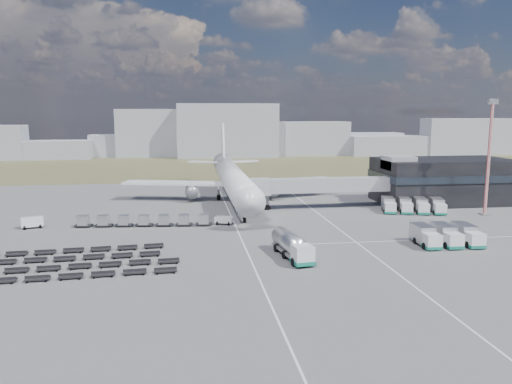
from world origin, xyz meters
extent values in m
plane|color=#565659|center=(0.00, 0.00, 0.00)|extent=(420.00, 420.00, 0.00)
cube|color=brown|center=(0.00, 110.00, 0.01)|extent=(420.00, 90.00, 0.01)
cube|color=silver|center=(-2.00, 5.00, 0.01)|extent=(0.25, 110.00, 0.01)
cube|color=silver|center=(16.00, 5.00, 0.01)|extent=(0.25, 110.00, 0.01)
cube|color=silver|center=(25.00, -8.00, 0.01)|extent=(40.00, 0.25, 0.01)
cube|color=black|center=(48.00, 24.00, 5.00)|extent=(30.00, 16.00, 10.00)
cube|color=#262D38|center=(48.00, 24.00, 6.20)|extent=(30.40, 16.40, 1.60)
cube|color=#939399|center=(36.00, 22.00, 9.50)|extent=(6.00, 6.00, 3.00)
cube|color=#939399|center=(18.10, 20.50, 5.10)|extent=(29.80, 3.00, 3.00)
cube|color=#939399|center=(4.70, 20.00, 5.10)|extent=(4.00, 3.60, 3.40)
cylinder|color=slate|center=(6.20, 20.50, 2.55)|extent=(0.70, 0.70, 5.10)
cylinder|color=black|center=(6.20, 20.50, 0.45)|extent=(1.40, 0.90, 1.40)
cylinder|color=white|center=(0.00, 30.00, 5.30)|extent=(5.60, 48.00, 5.60)
cone|color=white|center=(0.00, 3.50, 5.30)|extent=(5.60, 5.00, 5.60)
cone|color=white|center=(0.00, 58.00, 6.10)|extent=(5.60, 8.00, 5.60)
cube|color=black|center=(0.00, 5.50, 6.10)|extent=(2.20, 2.00, 0.80)
cube|color=white|center=(-13.00, 35.00, 4.10)|extent=(25.59, 11.38, 0.50)
cube|color=white|center=(13.00, 35.00, 4.10)|extent=(25.59, 11.38, 0.50)
cylinder|color=slate|center=(-9.50, 33.00, 2.40)|extent=(3.00, 5.00, 3.00)
cylinder|color=slate|center=(9.50, 33.00, 2.40)|extent=(3.00, 5.00, 3.00)
cube|color=white|center=(-5.50, 60.00, 6.50)|extent=(9.49, 5.63, 0.35)
cube|color=white|center=(5.50, 60.00, 6.50)|extent=(9.49, 5.63, 0.35)
cube|color=white|center=(0.00, 61.00, 11.80)|extent=(0.50, 9.06, 11.45)
cylinder|color=slate|center=(0.00, 9.00, 1.25)|extent=(0.50, 0.50, 2.50)
cylinder|color=slate|center=(-3.20, 34.00, 1.25)|extent=(0.60, 0.60, 2.50)
cylinder|color=slate|center=(3.20, 34.00, 1.25)|extent=(0.60, 0.60, 2.50)
cylinder|color=black|center=(0.00, 9.00, 0.50)|extent=(0.50, 1.20, 1.20)
cube|color=#9A9CA8|center=(-79.07, 148.09, 4.07)|extent=(54.03, 12.00, 8.14)
cube|color=#9A9CA8|center=(-43.02, 156.00, 5.10)|extent=(22.04, 12.00, 10.19)
cube|color=#9A9CA8|center=(-23.06, 152.84, 10.92)|extent=(37.17, 12.00, 21.85)
cube|color=#9A9CA8|center=(8.46, 144.18, 12.15)|extent=(45.31, 12.00, 24.30)
cube|color=#9A9CA8|center=(40.58, 150.64, 7.99)|extent=(52.14, 12.00, 15.99)
cube|color=#9A9CA8|center=(75.05, 152.04, 5.25)|extent=(37.54, 12.00, 10.50)
cube|color=#9A9CA8|center=(92.77, 145.38, 4.64)|extent=(52.45, 12.00, 9.29)
cube|color=#9A9CA8|center=(125.94, 144.61, 8.73)|extent=(44.49, 12.00, 17.45)
cube|color=white|center=(4.60, -18.81, 1.58)|extent=(2.97, 2.97, 2.51)
cube|color=#14745D|center=(4.60, -18.81, 0.60)|extent=(3.10, 3.10, 0.55)
cylinder|color=silver|center=(3.82, -13.52, 2.07)|extent=(3.89, 8.49, 2.73)
cube|color=slate|center=(3.82, -13.52, 0.82)|extent=(3.78, 8.48, 0.38)
cylinder|color=black|center=(4.06, -15.14, 0.55)|extent=(2.98, 1.60, 1.20)
cube|color=white|center=(-4.00, 8.00, 0.72)|extent=(3.57, 2.74, 1.43)
cube|color=white|center=(-38.27, 9.70, 1.01)|extent=(4.02, 2.65, 2.02)
cube|color=white|center=(12.00, 40.65, 1.55)|extent=(4.53, 6.25, 2.71)
cube|color=#14745D|center=(12.00, 40.65, 0.44)|extent=(4.66, 6.37, 0.44)
cube|color=white|center=(25.91, -13.66, 1.32)|extent=(2.41, 2.31, 2.23)
cube|color=#14745D|center=(25.91, -13.66, 0.46)|extent=(2.51, 2.42, 0.46)
cube|color=silver|center=(26.03, -10.12, 1.72)|extent=(2.60, 4.75, 2.64)
cube|color=white|center=(29.35, -13.78, 1.32)|extent=(2.41, 2.31, 2.23)
cube|color=#14745D|center=(29.35, -13.78, 0.46)|extent=(2.51, 2.42, 0.46)
cube|color=silver|center=(29.48, -10.24, 1.72)|extent=(2.60, 4.75, 2.64)
cube|color=white|center=(32.80, -13.90, 1.32)|extent=(2.41, 2.31, 2.23)
cube|color=#14745D|center=(32.80, -13.90, 0.46)|extent=(2.51, 2.42, 0.46)
cube|color=silver|center=(32.92, -10.36, 1.72)|extent=(2.60, 4.75, 2.64)
cube|color=white|center=(30.40, 12.65, 1.26)|extent=(2.70, 2.63, 2.13)
cube|color=#14745D|center=(30.40, 12.65, 0.43)|extent=(2.82, 2.75, 0.43)
cube|color=silver|center=(31.28, 15.91, 1.64)|extent=(3.40, 4.90, 2.51)
cube|color=white|center=(33.57, 11.79, 1.26)|extent=(2.70, 2.63, 2.13)
cube|color=#14745D|center=(33.57, 11.79, 0.43)|extent=(2.82, 2.75, 0.43)
cube|color=silver|center=(34.45, 15.05, 1.64)|extent=(3.40, 4.90, 2.51)
cube|color=white|center=(36.74, 10.93, 1.26)|extent=(2.70, 2.63, 2.13)
cube|color=#14745D|center=(36.74, 10.93, 0.43)|extent=(2.82, 2.75, 0.43)
cube|color=silver|center=(37.62, 14.19, 1.64)|extent=(3.40, 4.90, 2.51)
cube|color=white|center=(39.91, 10.07, 1.26)|extent=(2.70, 2.63, 2.13)
cube|color=#14745D|center=(39.91, 10.07, 0.43)|extent=(2.82, 2.75, 0.43)
cube|color=silver|center=(40.79, 13.33, 1.64)|extent=(3.40, 4.90, 2.51)
cube|color=black|center=(-29.36, 9.25, 0.34)|extent=(3.09, 2.06, 0.20)
cube|color=silver|center=(-29.36, 9.25, 1.30)|extent=(1.96, 1.96, 1.70)
cube|color=black|center=(-25.75, 8.93, 0.34)|extent=(3.09, 2.06, 0.20)
cube|color=silver|center=(-25.75, 8.93, 1.30)|extent=(1.96, 1.96, 1.70)
cube|color=black|center=(-22.15, 8.61, 0.34)|extent=(3.09, 2.06, 0.20)
cube|color=silver|center=(-22.15, 8.61, 1.30)|extent=(1.96, 1.96, 1.70)
cube|color=black|center=(-18.55, 8.29, 0.34)|extent=(3.09, 2.06, 0.20)
cube|color=silver|center=(-18.55, 8.29, 1.30)|extent=(1.96, 1.96, 1.70)
cube|color=black|center=(-14.94, 7.97, 0.34)|extent=(3.09, 2.06, 0.20)
cube|color=silver|center=(-14.94, 7.97, 1.30)|extent=(1.96, 1.96, 1.70)
cube|color=black|center=(-11.34, 7.64, 0.34)|extent=(3.09, 2.06, 0.20)
cube|color=silver|center=(-11.34, 7.64, 1.30)|extent=(1.96, 1.96, 1.70)
cube|color=black|center=(-7.74, 7.32, 0.34)|extent=(3.09, 2.06, 0.20)
cube|color=silver|center=(-7.74, 7.32, 1.30)|extent=(1.96, 1.96, 1.70)
cube|color=black|center=(-27.33, -19.92, 0.35)|extent=(31.24, 3.63, 0.70)
cube|color=black|center=(-27.62, -15.84, 0.35)|extent=(31.24, 3.63, 0.70)
cube|color=black|center=(-27.90, -11.75, 0.35)|extent=(27.35, 3.36, 0.70)
cube|color=black|center=(-28.19, -7.66, 0.35)|extent=(27.35, 3.36, 0.70)
cylinder|color=red|center=(49.13, 9.17, 11.20)|extent=(0.63, 0.63, 22.40)
cube|color=slate|center=(49.13, 9.17, 22.67)|extent=(2.19, 0.74, 1.08)
cube|color=#565659|center=(49.13, 9.17, 0.13)|extent=(1.79, 1.79, 0.27)
camera|label=1|loc=(-10.83, -82.42, 20.68)|focal=35.00mm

